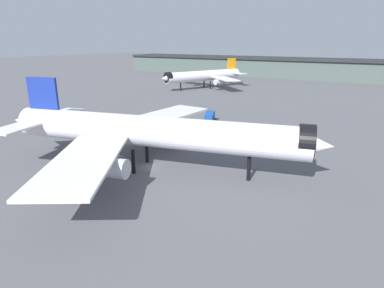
{
  "coord_description": "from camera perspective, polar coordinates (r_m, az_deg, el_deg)",
  "views": [
    {
      "loc": [
        37.33,
        -42.61,
        22.33
      ],
      "look_at": [
        8.15,
        1.63,
        5.46
      ],
      "focal_mm": 30.38,
      "sensor_mm": 36.0,
      "label": 1
    }
  ],
  "objects": [
    {
      "name": "ground",
      "position": [
        60.9,
        -7.28,
        -4.0
      ],
      "size": [
        900.0,
        900.0,
        0.0
      ],
      "primitive_type": "plane",
      "color": "#56565B"
    },
    {
      "name": "airliner_near_gate",
      "position": [
        57.79,
        -7.29,
        2.1
      ],
      "size": [
        58.98,
        52.71,
        15.82
      ],
      "rotation": [
        0.0,
        0.0,
        0.29
      ],
      "color": "white",
      "rests_on": "ground"
    },
    {
      "name": "airliner_far_taxiway",
      "position": [
        161.19,
        2.17,
        11.88
      ],
      "size": [
        41.4,
        46.45,
        13.91
      ],
      "rotation": [
        0.0,
        0.0,
        4.34
      ],
      "color": "white",
      "rests_on": "ground"
    },
    {
      "name": "terminal_building",
      "position": [
        218.32,
        20.3,
        12.38
      ],
      "size": [
        259.8,
        40.2,
        24.1
      ],
      "rotation": [
        0.0,
        0.0,
        0.05
      ],
      "color": "#475651",
      "rests_on": "ground"
    },
    {
      "name": "service_truck_front",
      "position": [
        92.96,
        3.12,
        4.74
      ],
      "size": [
        4.14,
        5.96,
        3.0
      ],
      "rotation": [
        0.0,
        0.0,
        5.08
      ],
      "color": "black",
      "rests_on": "ground"
    },
    {
      "name": "baggage_tug_wing",
      "position": [
        87.34,
        -22.38,
        2.15
      ],
      "size": [
        3.49,
        3.32,
        1.85
      ],
      "rotation": [
        0.0,
        0.0,
        2.46
      ],
      "color": "black",
      "rests_on": "ground"
    }
  ]
}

